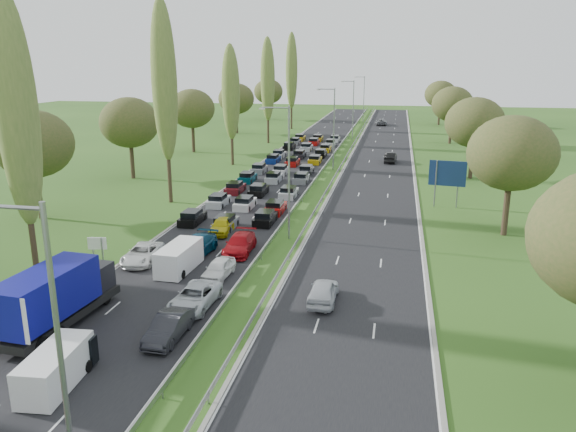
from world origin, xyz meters
The scene contains 24 objects.
ground centered at (4.50, 80.00, 0.00)m, with size 260.00×260.00×0.00m, color #284C17.
near_carriageway centered at (-2.25, 82.50, 0.00)m, with size 10.50×215.00×0.04m, color black.
far_carriageway centered at (11.25, 82.50, 0.00)m, with size 10.50×215.00×0.04m, color black.
central_reservation centered at (4.50, 82.50, 0.55)m, with size 2.36×215.00×0.32m.
lamp_columns centered at (4.50, 78.00, 6.00)m, with size 0.18×140.18×12.00m.
poplar_row centered at (-11.50, 68.17, 12.39)m, with size 2.80×127.80×22.44m.
woodland_left centered at (-22.00, 62.63, 7.68)m, with size 8.00×166.00×11.10m.
woodland_right centered at (24.00, 66.67, 7.68)m, with size 8.00×153.00×11.10m.
traffic_queue_fill centered at (-2.24, 77.41, 0.44)m, with size 9.11×67.77×0.80m.
near_car_2 centered at (-5.91, 34.61, 0.72)m, with size 2.34×5.06×1.41m, color silver.
near_car_7 centered at (-2.19, 37.02, 0.81)m, with size 2.20×5.41×1.57m, color #053754.
near_car_8 centered at (-2.02, 43.37, 0.77)m, with size 1.76×4.38×1.49m, color #BCB00C.
near_car_9 centered at (1.30, 22.71, 0.75)m, with size 1.55×4.45×1.47m, color black.
near_car_10 centered at (1.26, 27.15, 0.73)m, with size 2.36×5.13×1.42m, color silver.
near_car_11 centered at (1.17, 38.35, 0.79)m, with size 2.15×5.28×1.53m, color #96090F.
near_car_12 centered at (1.15, 32.56, 0.72)m, with size 1.64×4.08×1.39m, color white.
far_car_0 centered at (9.42, 29.61, 0.79)m, with size 1.82×4.51×1.54m, color #B5B8BF.
far_car_1 centered at (12.89, 85.73, 0.82)m, with size 1.69×4.85×1.60m, color black.
far_car_2 centered at (9.51, 141.32, 0.81)m, with size 2.63×5.69×1.58m, color slate.
blue_lorry centered at (-5.88, 22.98, 2.02)m, with size 2.56×9.23×3.90m.
white_van_front centered at (-2.24, 17.21, 0.99)m, with size 1.89×4.82×1.94m.
white_van_rear centered at (-2.26, 33.61, 1.05)m, with size 2.00×5.10×2.05m.
info_sign centered at (-9.40, 33.89, 1.37)m, with size 1.49×0.37×2.10m.
direction_sign centered at (19.40, 57.77, 3.57)m, with size 3.97×0.69×5.20m.
Camera 1 is at (13.79, -5.07, 15.62)m, focal length 35.00 mm.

